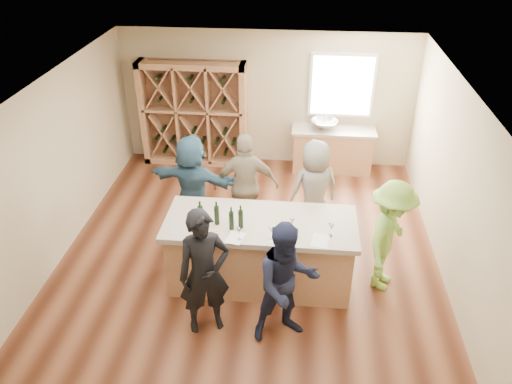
# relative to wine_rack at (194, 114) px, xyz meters

# --- Properties ---
(floor) EXTENTS (6.00, 7.00, 0.10)m
(floor) POSITION_rel_wine_rack_xyz_m (1.50, -3.27, -1.15)
(floor) COLOR brown
(floor) RESTS_ON ground
(ceiling) EXTENTS (6.00, 7.00, 0.10)m
(ceiling) POSITION_rel_wine_rack_xyz_m (1.50, -3.27, 1.75)
(ceiling) COLOR white
(ceiling) RESTS_ON ground
(wall_back) EXTENTS (6.00, 0.10, 2.80)m
(wall_back) POSITION_rel_wine_rack_xyz_m (1.50, 0.28, 0.30)
(wall_back) COLOR #BEAE8A
(wall_back) RESTS_ON ground
(wall_left) EXTENTS (0.10, 7.00, 2.80)m
(wall_left) POSITION_rel_wine_rack_xyz_m (-1.55, -3.27, 0.30)
(wall_left) COLOR #BEAE8A
(wall_left) RESTS_ON ground
(wall_right) EXTENTS (0.10, 7.00, 2.80)m
(wall_right) POSITION_rel_wine_rack_xyz_m (4.55, -3.27, 0.30)
(wall_right) COLOR #BEAE8A
(wall_right) RESTS_ON ground
(window_frame) EXTENTS (1.30, 0.06, 1.30)m
(window_frame) POSITION_rel_wine_rack_xyz_m (3.00, 0.20, 0.65)
(window_frame) COLOR white
(window_frame) RESTS_ON wall_back
(window_pane) EXTENTS (1.18, 0.01, 1.18)m
(window_pane) POSITION_rel_wine_rack_xyz_m (3.00, 0.17, 0.65)
(window_pane) COLOR white
(window_pane) RESTS_ON wall_back
(wine_rack) EXTENTS (2.20, 0.45, 2.20)m
(wine_rack) POSITION_rel_wine_rack_xyz_m (0.00, 0.00, 0.00)
(wine_rack) COLOR #B17C54
(wine_rack) RESTS_ON floor
(back_counter_base) EXTENTS (1.60, 0.58, 0.86)m
(back_counter_base) POSITION_rel_wine_rack_xyz_m (2.90, -0.07, -0.67)
(back_counter_base) COLOR #B17C54
(back_counter_base) RESTS_ON floor
(back_counter_top) EXTENTS (1.70, 0.62, 0.06)m
(back_counter_top) POSITION_rel_wine_rack_xyz_m (2.90, -0.07, -0.21)
(back_counter_top) COLOR #AC9E8D
(back_counter_top) RESTS_ON back_counter_base
(sink) EXTENTS (0.54, 0.54, 0.19)m
(sink) POSITION_rel_wine_rack_xyz_m (2.70, -0.07, -0.09)
(sink) COLOR silver
(sink) RESTS_ON back_counter_top
(faucet) EXTENTS (0.02, 0.02, 0.30)m
(faucet) POSITION_rel_wine_rack_xyz_m (2.70, 0.11, -0.03)
(faucet) COLOR silver
(faucet) RESTS_ON back_counter_top
(tasting_counter_base) EXTENTS (2.60, 1.00, 1.00)m
(tasting_counter_base) POSITION_rel_wine_rack_xyz_m (1.73, -3.74, -0.60)
(tasting_counter_base) COLOR #B17C54
(tasting_counter_base) RESTS_ON floor
(tasting_counter_top) EXTENTS (2.72, 1.12, 0.08)m
(tasting_counter_top) POSITION_rel_wine_rack_xyz_m (1.73, -3.74, -0.06)
(tasting_counter_top) COLOR #AC9E8D
(tasting_counter_top) RESTS_ON tasting_counter_base
(wine_bottle_a) EXTENTS (0.10, 0.10, 0.31)m
(wine_bottle_a) POSITION_rel_wine_rack_xyz_m (0.92, -3.92, 0.14)
(wine_bottle_a) COLOR black
(wine_bottle_a) RESTS_ON tasting_counter_top
(wine_bottle_c) EXTENTS (0.09, 0.09, 0.28)m
(wine_bottle_c) POSITION_rel_wine_rack_xyz_m (1.13, -3.86, 0.12)
(wine_bottle_c) COLOR black
(wine_bottle_c) RESTS_ON tasting_counter_top
(wine_bottle_d) EXTENTS (0.07, 0.07, 0.27)m
(wine_bottle_d) POSITION_rel_wine_rack_xyz_m (1.35, -3.97, 0.12)
(wine_bottle_d) COLOR black
(wine_bottle_d) RESTS_ON tasting_counter_top
(wine_bottle_e) EXTENTS (0.09, 0.09, 0.28)m
(wine_bottle_e) POSITION_rel_wine_rack_xyz_m (1.47, -3.92, 0.12)
(wine_bottle_e) COLOR black
(wine_bottle_e) RESTS_ON tasting_counter_top
(wine_glass_a) EXTENTS (0.07, 0.07, 0.17)m
(wine_glass_a) POSITION_rel_wine_rack_xyz_m (1.48, -4.20, 0.07)
(wine_glass_a) COLOR white
(wine_glass_a) RESTS_ON tasting_counter_top
(wine_glass_b) EXTENTS (0.08, 0.08, 0.18)m
(wine_glass_b) POSITION_rel_wine_rack_xyz_m (1.91, -4.14, 0.07)
(wine_glass_b) COLOR white
(wine_glass_b) RESTS_ON tasting_counter_top
(wine_glass_d) EXTENTS (0.08, 0.08, 0.18)m
(wine_glass_d) POSITION_rel_wine_rack_xyz_m (2.17, -3.91, 0.07)
(wine_glass_d) COLOR white
(wine_glass_d) RESTS_ON tasting_counter_top
(wine_glass_e) EXTENTS (0.08, 0.08, 0.20)m
(wine_glass_e) POSITION_rel_wine_rack_xyz_m (2.70, -4.00, 0.08)
(wine_glass_e) COLOR white
(wine_glass_e) RESTS_ON tasting_counter_top
(tasting_menu_a) EXTENTS (0.27, 0.33, 0.00)m
(tasting_menu_a) POSITION_rel_wine_rack_xyz_m (1.43, -4.17, -0.02)
(tasting_menu_a) COLOR white
(tasting_menu_a) RESTS_ON tasting_counter_top
(tasting_menu_b) EXTENTS (0.23, 0.29, 0.00)m
(tasting_menu_b) POSITION_rel_wine_rack_xyz_m (1.99, -4.11, -0.02)
(tasting_menu_b) COLOR white
(tasting_menu_b) RESTS_ON tasting_counter_top
(tasting_menu_c) EXTENTS (0.28, 0.35, 0.00)m
(tasting_menu_c) POSITION_rel_wine_rack_xyz_m (2.56, -4.12, -0.02)
(tasting_menu_c) COLOR white
(tasting_menu_c) RESTS_ON tasting_counter_top
(person_near_left) EXTENTS (0.80, 0.70, 1.83)m
(person_near_left) POSITION_rel_wine_rack_xyz_m (1.10, -4.73, -0.19)
(person_near_left) COLOR black
(person_near_left) RESTS_ON floor
(person_near_right) EXTENTS (0.95, 0.73, 1.74)m
(person_near_right) POSITION_rel_wine_rack_xyz_m (2.15, -4.77, -0.23)
(person_near_right) COLOR #191E38
(person_near_right) RESTS_ON floor
(person_server) EXTENTS (0.93, 1.24, 1.74)m
(person_server) POSITION_rel_wine_rack_xyz_m (3.56, -3.65, -0.23)
(person_server) COLOR #8CC64C
(person_server) RESTS_ON floor
(person_far_mid) EXTENTS (1.12, 0.66, 1.82)m
(person_far_mid) POSITION_rel_wine_rack_xyz_m (1.38, -2.48, -0.19)
(person_far_mid) COLOR gray
(person_far_mid) RESTS_ON floor
(person_far_right) EXTENTS (0.99, 0.83, 1.72)m
(person_far_right) POSITION_rel_wine_rack_xyz_m (2.50, -2.43, -0.24)
(person_far_right) COLOR slate
(person_far_right) RESTS_ON floor
(person_far_left) EXTENTS (1.70, 0.87, 1.75)m
(person_far_left) POSITION_rel_wine_rack_xyz_m (0.48, -2.47, -0.22)
(person_far_left) COLOR #335972
(person_far_left) RESTS_ON floor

